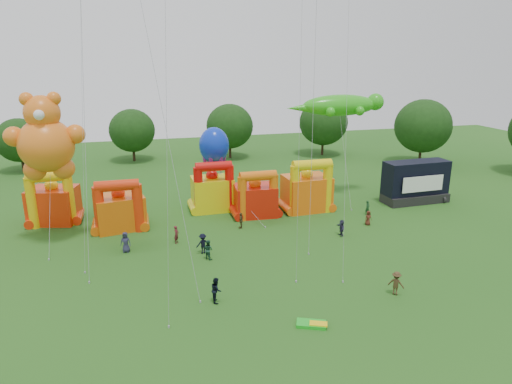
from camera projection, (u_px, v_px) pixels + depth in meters
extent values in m
plane|color=#215518|center=(293.00, 365.00, 27.22)|extent=(160.00, 160.00, 0.00)
cylinder|color=#352314|center=(420.00, 153.00, 77.26)|extent=(0.44, 0.44, 3.72)
ellipsoid|color=#163610|center=(423.00, 126.00, 75.95)|extent=(9.30, 9.30, 8.89)
cylinder|color=#352314|center=(322.00, 145.00, 84.06)|extent=(0.44, 0.44, 3.51)
ellipsoid|color=#163610|center=(323.00, 122.00, 82.82)|extent=(8.77, 8.78, 8.39)
cylinder|color=#352314|center=(230.00, 149.00, 81.63)|extent=(0.44, 0.44, 3.30)
ellipsoid|color=#163610|center=(230.00, 126.00, 80.47)|extent=(8.25, 8.25, 7.88)
cylinder|color=#352314|center=(134.00, 152.00, 79.35)|extent=(0.44, 0.44, 3.09)
ellipsoid|color=#163610|center=(132.00, 130.00, 78.26)|extent=(7.73, 7.72, 7.38)
cylinder|color=#352314|center=(23.00, 162.00, 72.39)|extent=(0.44, 0.44, 2.88)
ellipsoid|color=#163610|center=(19.00, 140.00, 71.37)|extent=(7.20, 7.20, 6.88)
cube|color=red|center=(54.00, 205.00, 50.10)|extent=(5.58, 4.90, 3.87)
cylinder|color=yellow|center=(32.00, 203.00, 48.12)|extent=(1.05, 1.05, 5.53)
cylinder|color=yellow|center=(70.00, 200.00, 49.04)|extent=(1.05, 1.05, 5.53)
cylinder|color=yellow|center=(48.00, 177.00, 47.78)|extent=(4.24, 1.10, 1.10)
sphere|color=yellow|center=(51.00, 186.00, 49.45)|extent=(1.40, 1.40, 1.40)
cube|color=#D4570B|center=(120.00, 212.00, 48.36)|extent=(5.53, 4.74, 3.57)
cylinder|color=red|center=(99.00, 211.00, 46.35)|extent=(1.08, 1.08, 5.10)
cylinder|color=red|center=(138.00, 208.00, 47.30)|extent=(1.08, 1.08, 5.10)
cylinder|color=red|center=(117.00, 186.00, 46.09)|extent=(4.36, 1.13, 1.13)
sphere|color=red|center=(118.00, 193.00, 47.76)|extent=(1.40, 1.40, 1.40)
cube|color=yellow|center=(212.00, 194.00, 54.15)|extent=(4.72, 3.79, 3.92)
cylinder|color=red|center=(199.00, 191.00, 52.20)|extent=(1.03, 1.03, 5.60)
cylinder|color=red|center=(230.00, 189.00, 53.11)|extent=(1.03, 1.03, 5.60)
cylinder|color=red|center=(214.00, 166.00, 51.85)|extent=(4.16, 1.08, 1.08)
sphere|color=red|center=(212.00, 175.00, 53.50)|extent=(1.40, 1.40, 1.40)
cube|color=red|center=(255.00, 200.00, 52.36)|extent=(4.84, 3.97, 3.50)
cylinder|color=orange|center=(242.00, 199.00, 50.45)|extent=(1.02, 1.02, 5.00)
cylinder|color=orange|center=(273.00, 196.00, 51.35)|extent=(1.02, 1.02, 5.00)
cylinder|color=orange|center=(258.00, 176.00, 50.18)|extent=(4.12, 1.07, 1.07)
sphere|color=orange|center=(255.00, 183.00, 51.77)|extent=(1.40, 1.40, 1.40)
cube|color=#EE5F0C|center=(306.00, 193.00, 54.25)|extent=(5.38, 4.41, 4.05)
cylinder|color=yellow|center=(295.00, 191.00, 52.12)|extent=(1.14, 1.14, 5.79)
cylinder|color=yellow|center=(327.00, 188.00, 53.12)|extent=(1.14, 1.14, 5.79)
cylinder|color=yellow|center=(312.00, 165.00, 51.78)|extent=(4.60, 1.19, 1.19)
sphere|color=yellow|center=(307.00, 174.00, 53.58)|extent=(1.40, 1.40, 1.40)
cube|color=black|center=(415.00, 198.00, 57.29)|extent=(8.31, 3.38, 1.10)
cube|color=black|center=(416.00, 177.00, 56.73)|extent=(8.30, 2.98, 4.10)
cube|color=white|center=(423.00, 184.00, 55.38)|extent=(5.66, 0.29, 1.93)
cylinder|color=black|center=(397.00, 204.00, 55.39)|extent=(0.30, 0.90, 0.90)
cylinder|color=black|center=(443.00, 200.00, 57.01)|extent=(0.30, 0.90, 0.90)
sphere|color=orange|center=(46.00, 145.00, 42.55)|extent=(5.06, 5.06, 5.06)
sphere|color=orange|center=(42.00, 113.00, 41.68)|extent=(3.22, 3.22, 3.22)
sphere|color=orange|center=(26.00, 99.00, 41.03)|extent=(1.26, 1.26, 1.26)
sphere|color=orange|center=(54.00, 99.00, 41.60)|extent=(1.26, 1.26, 1.26)
sphere|color=orange|center=(14.00, 137.00, 41.63)|extent=(1.84, 1.84, 1.84)
sphere|color=orange|center=(75.00, 134.00, 42.94)|extent=(1.84, 1.84, 1.84)
sphere|color=orange|center=(35.00, 170.00, 42.90)|extent=(2.07, 2.07, 2.07)
sphere|color=orange|center=(64.00, 168.00, 43.52)|extent=(2.07, 2.07, 2.07)
sphere|color=white|center=(39.00, 115.00, 40.25)|extent=(0.92, 0.92, 0.92)
ellipsoid|color=green|center=(340.00, 105.00, 56.91)|extent=(9.98, 3.12, 2.65)
sphere|color=green|center=(375.00, 102.00, 58.03)|extent=(2.14, 2.14, 2.14)
cone|color=green|center=(302.00, 108.00, 55.71)|extent=(3.90, 1.56, 1.56)
sphere|color=green|center=(348.00, 108.00, 59.00)|extent=(1.17, 1.17, 1.17)
sphere|color=green|center=(360.00, 111.00, 56.12)|extent=(1.17, 1.17, 1.17)
sphere|color=green|center=(320.00, 109.00, 58.03)|extent=(1.17, 1.17, 1.17)
sphere|color=green|center=(331.00, 112.00, 55.15)|extent=(1.17, 1.17, 1.17)
ellipsoid|color=#0D2EC5|center=(214.00, 145.00, 55.29)|extent=(3.64, 3.64, 4.37)
cone|color=#591E8C|center=(224.00, 161.00, 56.16)|extent=(0.82, 0.82, 2.91)
cone|color=#591E8C|center=(218.00, 159.00, 56.96)|extent=(0.82, 0.82, 2.91)
cone|color=#591E8C|center=(208.00, 160.00, 56.66)|extent=(0.82, 0.82, 2.91)
cone|color=#591E8C|center=(205.00, 162.00, 55.57)|extent=(0.82, 0.82, 2.91)
cone|color=#591E8C|center=(211.00, 163.00, 54.77)|extent=(0.82, 0.82, 2.91)
cone|color=#591E8C|center=(221.00, 163.00, 55.06)|extent=(0.82, 0.82, 2.91)
cube|color=green|center=(311.00, 324.00, 31.16)|extent=(2.23, 1.71, 0.24)
cube|color=yellow|center=(318.00, 324.00, 30.95)|extent=(1.34, 1.03, 0.10)
imported|color=#2A2A46|center=(126.00, 242.00, 42.58)|extent=(1.09, 0.84, 1.98)
imported|color=#57191F|center=(176.00, 234.00, 44.67)|extent=(0.68, 0.78, 1.79)
imported|color=#193E2B|center=(208.00, 250.00, 41.14)|extent=(1.09, 1.13, 1.83)
imported|color=black|center=(203.00, 244.00, 42.31)|extent=(1.37, 0.94, 1.95)
imported|color=#45381B|center=(241.00, 221.00, 48.48)|extent=(0.83, 1.11, 1.75)
imported|color=#27253D|center=(341.00, 228.00, 46.52)|extent=(0.57, 1.60, 1.70)
imported|color=#4F2316|center=(368.00, 218.00, 49.44)|extent=(0.81, 0.55, 1.62)
imported|color=#173A1C|center=(367.00, 208.00, 52.61)|extent=(0.74, 0.65, 1.70)
imported|color=black|center=(216.00, 290.00, 33.97)|extent=(0.83, 1.02, 1.95)
imported|color=#43301A|center=(396.00, 283.00, 34.99)|extent=(1.38, 1.38, 1.92)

